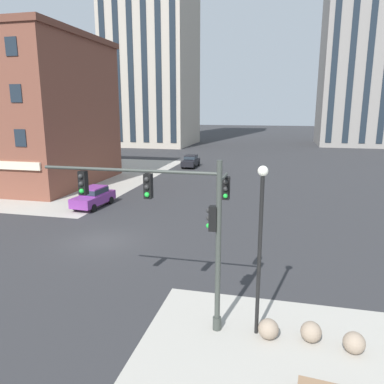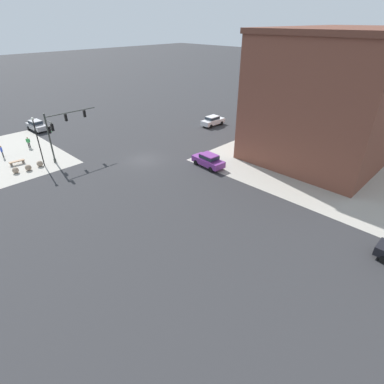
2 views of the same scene
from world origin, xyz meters
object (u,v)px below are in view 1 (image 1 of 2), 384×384
bollard_sphere_curb_a (268,329)px  car_main_southbound_near (191,161)px  street_lamp_corner_near (260,234)px  traffic_signal_main (184,217)px  bollard_sphere_curb_b (311,332)px  bollard_sphere_curb_c (354,343)px  car_main_southbound_far (94,196)px

bollard_sphere_curb_a → car_main_southbound_near: bearing=107.6°
street_lamp_corner_near → car_main_southbound_near: 39.65m
bollard_sphere_curb_a → street_lamp_corner_near: 3.51m
traffic_signal_main → bollard_sphere_curb_a: (3.21, -0.32, -3.88)m
bollard_sphere_curb_b → street_lamp_corner_near: (-1.92, 0.06, 3.48)m
bollard_sphere_curb_b → bollard_sphere_curb_c: same height
car_main_southbound_near → bollard_sphere_curb_b: bearing=-70.4°
bollard_sphere_curb_c → traffic_signal_main: bearing=175.5°
bollard_sphere_curb_b → traffic_signal_main: bearing=178.1°
bollard_sphere_curb_c → car_main_southbound_far: 23.58m
car_main_southbound_near → bollard_sphere_curb_c: bearing=-68.7°
traffic_signal_main → car_main_southbound_far: traffic_signal_main is taller
bollard_sphere_curb_a → car_main_southbound_far: 21.39m
bollard_sphere_curb_c → car_main_southbound_far: (-17.78, 15.47, 0.55)m
bollard_sphere_curb_c → car_main_southbound_near: bearing=111.3°
traffic_signal_main → street_lamp_corner_near: 2.80m
street_lamp_corner_near → car_main_southbound_far: (-14.49, 15.08, -2.93)m
traffic_signal_main → street_lamp_corner_near: bearing=-1.9°
bollard_sphere_curb_c → street_lamp_corner_near: street_lamp_corner_near is taller
traffic_signal_main → bollard_sphere_curb_a: size_ratio=9.30×
bollard_sphere_curb_b → car_main_southbound_far: bearing=137.3°
car_main_southbound_far → street_lamp_corner_near: bearing=-46.1°
traffic_signal_main → bollard_sphere_curb_c: traffic_signal_main is taller
bollard_sphere_curb_a → car_main_southbound_near: size_ratio=0.17×
traffic_signal_main → bollard_sphere_curb_c: (6.07, -0.48, -3.88)m
bollard_sphere_curb_a → car_main_southbound_far: bearing=134.3°
bollard_sphere_curb_c → street_lamp_corner_near: bearing=173.3°
street_lamp_corner_near → car_main_southbound_near: street_lamp_corner_near is taller
street_lamp_corner_near → bollard_sphere_curb_a: bearing=-28.0°
bollard_sphere_curb_b → street_lamp_corner_near: size_ratio=0.12×
car_main_southbound_near → car_main_southbound_far: bearing=-97.3°
bollard_sphere_curb_c → car_main_southbound_near: size_ratio=0.17×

